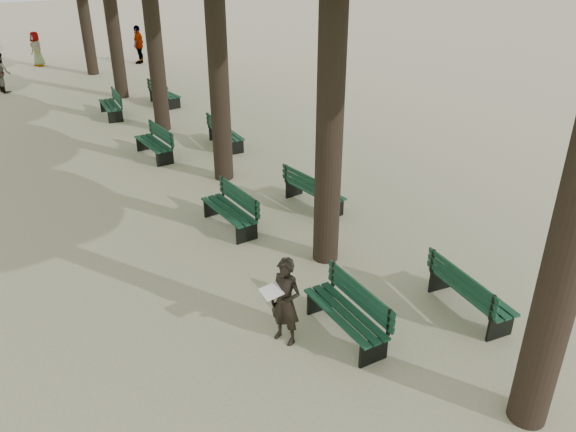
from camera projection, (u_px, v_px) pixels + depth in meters
ground at (353, 369)px, 8.68m from camera, size 120.00×120.00×0.00m
bench_left_0 at (345, 322)px, 9.30m from camera, size 0.61×1.81×0.92m
bench_left_1 at (229, 217)px, 12.75m from camera, size 0.67×1.83×0.92m
bench_left_2 at (154, 149)px, 16.81m from camera, size 0.68×1.83×0.92m
bench_left_3 at (111, 110)px, 20.56m from camera, size 0.70×1.84×0.92m
bench_right_0 at (469, 299)px, 9.88m from camera, size 0.78×1.86×0.92m
bench_right_1 at (314, 196)px, 13.75m from camera, size 0.78×1.86×0.92m
bench_right_2 at (226, 138)px, 17.68m from camera, size 0.64×1.82×0.92m
bench_right_3 at (165, 98)px, 22.05m from camera, size 0.78×1.86×0.92m
man_with_map at (285, 302)px, 8.96m from camera, size 0.70×0.69×1.54m
pedestrian_a at (1, 72)px, 23.62m from camera, size 0.54×0.87×1.66m
pedestrian_c at (139, 44)px, 28.88m from camera, size 0.98×1.12×1.91m
pedestrian_d at (37, 49)px, 28.35m from camera, size 0.60×0.89×1.69m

